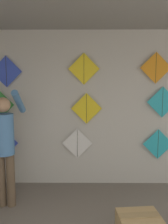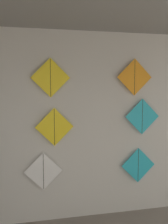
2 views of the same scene
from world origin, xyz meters
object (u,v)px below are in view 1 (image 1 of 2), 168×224
object	(u,v)px
kite_0	(3,143)
kite_2	(158,144)
kite_4	(86,108)
kite_7	(84,69)
shopkeeper	(5,142)
kite_1	(77,143)
kite_8	(156,68)
kite_5	(163,102)
kite_6	(6,72)

from	to	relation	value
kite_0	kite_2	xyz separation A→B (m)	(2.83, 0.00, -0.01)
kite_4	kite_7	size ratio (longest dim) A/B	1.00
shopkeeper	kite_1	world-z (taller)	shopkeeper
kite_8	kite_7	bearing A→B (deg)	180.00
kite_1	kite_5	xyz separation A→B (m)	(1.52, 0.00, 0.76)
kite_4	kite_8	size ratio (longest dim) A/B	1.00
kite_1	kite_5	bearing A→B (deg)	0.00
kite_2	kite_8	bearing A→B (deg)	180.00
kite_6	kite_8	distance (m)	2.63
kite_4	shopkeeper	bearing A→B (deg)	-147.52
kite_1	kite_4	size ratio (longest dim) A/B	1.00
kite_1	kite_8	bearing A→B (deg)	0.00
kite_2	kite_7	xyz separation A→B (m)	(-1.35, 0.00, 1.35)
kite_0	kite_7	distance (m)	1.99
shopkeeper	kite_1	distance (m)	1.34
kite_1	kite_6	size ratio (longest dim) A/B	1.00
shopkeeper	kite_6	world-z (taller)	kite_6
kite_8	kite_6	bearing A→B (deg)	180.00
kite_1	kite_6	world-z (taller)	kite_6
kite_0	shopkeeper	bearing A→B (deg)	-69.46
kite_1	kite_2	bearing A→B (deg)	0.00
kite_0	kite_2	bearing A→B (deg)	0.00
kite_0	kite_1	xyz separation A→B (m)	(1.36, 0.00, -0.00)
kite_2	kite_5	bearing A→B (deg)	0.00
kite_1	kite_5	size ratio (longest dim) A/B	1.00
kite_2	kite_6	distance (m)	3.02
kite_8	shopkeeper	bearing A→B (deg)	-162.22
kite_7	kite_8	xyz separation A→B (m)	(1.26, 0.00, 0.02)
kite_2	kite_7	distance (m)	1.91
kite_0	kite_2	world-z (taller)	kite_0
kite_4	kite_6	xyz separation A→B (m)	(-1.41, 0.00, 0.65)
shopkeeper	kite_8	xyz separation A→B (m)	(2.44, 0.78, 1.13)
kite_6	kite_4	bearing A→B (deg)	0.00
kite_0	kite_5	xyz separation A→B (m)	(2.88, 0.00, 0.75)
shopkeeper	kite_2	distance (m)	2.67
kite_4	kite_1	bearing A→B (deg)	180.00
kite_4	kite_7	world-z (taller)	kite_7
shopkeeper	kite_6	distance (m)	1.34
shopkeeper	kite_2	bearing A→B (deg)	17.49
kite_4	kite_7	distance (m)	0.70
kite_1	kite_7	bearing A→B (deg)	0.00
kite_1	kite_2	distance (m)	1.47
kite_2	kite_6	bearing A→B (deg)	180.00
shopkeeper	kite_5	distance (m)	2.75
kite_5	kite_7	world-z (taller)	kite_7
shopkeeper	kite_0	bearing A→B (deg)	110.84
shopkeeper	kite_1	bearing A→B (deg)	36.66
kite_2	kite_8	xyz separation A→B (m)	(-0.09, 0.00, 1.37)
kite_4	kite_6	world-z (taller)	kite_6
kite_0	kite_2	distance (m)	2.83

